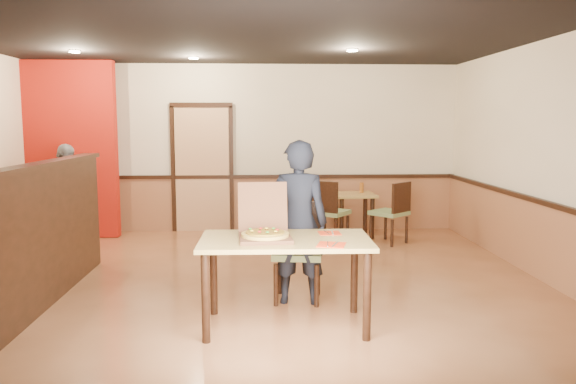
# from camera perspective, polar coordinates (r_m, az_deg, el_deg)

# --- Properties ---
(floor) EXTENTS (7.00, 7.00, 0.00)m
(floor) POSITION_cam_1_polar(r_m,az_deg,el_deg) (6.30, -4.44, -9.92)
(floor) COLOR #B77247
(floor) RESTS_ON ground
(ceiling) EXTENTS (7.00, 7.00, 0.00)m
(ceiling) POSITION_cam_1_polar(r_m,az_deg,el_deg) (6.09, -4.71, 16.13)
(ceiling) COLOR black
(ceiling) RESTS_ON wall_back
(wall_back) EXTENTS (7.00, 0.00, 7.00)m
(wall_back) POSITION_cam_1_polar(r_m,az_deg,el_deg) (9.53, -3.89, 4.46)
(wall_back) COLOR beige
(wall_back) RESTS_ON floor
(wall_right) EXTENTS (0.00, 7.00, 7.00)m
(wall_right) POSITION_cam_1_polar(r_m,az_deg,el_deg) (6.88, 26.04, 2.70)
(wall_right) COLOR beige
(wall_right) RESTS_ON floor
(wainscot_back) EXTENTS (7.00, 0.04, 0.90)m
(wainscot_back) POSITION_cam_1_polar(r_m,az_deg,el_deg) (9.59, -3.85, -1.23)
(wainscot_back) COLOR #975F3C
(wainscot_back) RESTS_ON floor
(chair_rail_back) EXTENTS (7.00, 0.06, 0.06)m
(chair_rail_back) POSITION_cam_1_polar(r_m,az_deg,el_deg) (9.51, -3.87, 1.56)
(chair_rail_back) COLOR black
(chair_rail_back) RESTS_ON wall_back
(wainscot_right) EXTENTS (0.04, 7.00, 0.90)m
(wainscot_right) POSITION_cam_1_polar(r_m,az_deg,el_deg) (6.99, 25.39, -5.08)
(wainscot_right) COLOR #975F3C
(wainscot_right) RESTS_ON floor
(chair_rail_right) EXTENTS (0.06, 7.00, 0.06)m
(chair_rail_right) POSITION_cam_1_polar(r_m,az_deg,el_deg) (6.90, 25.46, -1.26)
(chair_rail_right) COLOR black
(chair_rail_right) RESTS_ON wall_right
(back_door) EXTENTS (0.90, 0.06, 2.10)m
(back_door) POSITION_cam_1_polar(r_m,az_deg,el_deg) (9.56, -8.68, 2.30)
(back_door) COLOR tan
(back_door) RESTS_ON wall_back
(booth_partition) EXTENTS (0.20, 3.10, 1.44)m
(booth_partition) POSITION_cam_1_polar(r_m,az_deg,el_deg) (6.32, -23.06, -3.56)
(booth_partition) COLOR black
(booth_partition) RESTS_ON floor
(red_accent_panel) EXTENTS (1.60, 0.20, 2.78)m
(red_accent_panel) POSITION_cam_1_polar(r_m,az_deg,el_deg) (9.54, -21.68, 3.98)
(red_accent_panel) COLOR #A5160B
(red_accent_panel) RESTS_ON floor
(spot_a) EXTENTS (0.14, 0.14, 0.02)m
(spot_a) POSITION_cam_1_polar(r_m,az_deg,el_deg) (8.26, -20.86, 13.19)
(spot_a) COLOR beige
(spot_a) RESTS_ON ceiling
(spot_b) EXTENTS (0.14, 0.14, 0.02)m
(spot_b) POSITION_cam_1_polar(r_m,az_deg,el_deg) (8.62, -9.58, 13.28)
(spot_b) COLOR beige
(spot_b) RESTS_ON ceiling
(spot_c) EXTENTS (0.14, 0.14, 0.02)m
(spot_c) POSITION_cam_1_polar(r_m,az_deg,el_deg) (7.67, 6.54, 14.10)
(spot_c) COLOR beige
(spot_c) RESTS_ON ceiling
(main_table) EXTENTS (1.53, 0.88, 0.81)m
(main_table) POSITION_cam_1_polar(r_m,az_deg,el_deg) (5.04, -0.27, -5.98)
(main_table) COLOR tan
(main_table) RESTS_ON floor
(diner_chair) EXTENTS (0.56, 0.56, 1.01)m
(diner_chair) POSITION_cam_1_polar(r_m,az_deg,el_deg) (5.89, 1.03, -5.58)
(diner_chair) COLOR olive
(diner_chair) RESTS_ON floor
(side_chair_left) EXTENTS (0.67, 0.67, 0.98)m
(side_chair_left) POSITION_cam_1_polar(r_m,az_deg,el_deg) (8.45, 4.09, -1.80)
(side_chair_left) COLOR olive
(side_chair_left) RESTS_ON floor
(side_chair_right) EXTENTS (0.66, 0.66, 0.95)m
(side_chair_right) POSITION_cam_1_polar(r_m,az_deg,el_deg) (8.63, 10.62, -1.82)
(side_chair_right) COLOR olive
(side_chair_right) RESTS_ON floor
(side_table) EXTENTS (0.68, 0.68, 0.70)m
(side_table) POSITION_cam_1_polar(r_m,az_deg,el_deg) (9.12, 6.71, -1.21)
(side_table) COLOR tan
(side_table) RESTS_ON floor
(diner) EXTENTS (0.64, 0.46, 1.67)m
(diner) POSITION_cam_1_polar(r_m,az_deg,el_deg) (5.68, 1.03, -3.11)
(diner) COLOR black
(diner) RESTS_ON floor
(passerby) EXTENTS (0.61, 0.97, 1.53)m
(passerby) POSITION_cam_1_polar(r_m,az_deg,el_deg) (8.84, -21.59, -0.38)
(passerby) COLOR gray
(passerby) RESTS_ON floor
(pizza_box) EXTENTS (0.49, 0.57, 0.48)m
(pizza_box) POSITION_cam_1_polar(r_m,az_deg,el_deg) (5.00, -2.38, -4.07)
(pizza_box) COLOR brown
(pizza_box) RESTS_ON main_table
(pizza) EXTENTS (0.44, 0.44, 0.03)m
(pizza) POSITION_cam_1_polar(r_m,az_deg,el_deg) (4.96, -2.33, -4.34)
(pizza) COLOR gold
(pizza) RESTS_ON pizza_box
(napkin_near) EXTENTS (0.28, 0.28, 0.01)m
(napkin_near) POSITION_cam_1_polar(r_m,az_deg,el_deg) (4.77, 4.42, -5.35)
(napkin_near) COLOR red
(napkin_near) RESTS_ON main_table
(napkin_far) EXTENTS (0.21, 0.21, 0.01)m
(napkin_far) POSITION_cam_1_polar(r_m,az_deg,el_deg) (5.26, 4.24, -4.17)
(napkin_far) COLOR red
(napkin_far) RESTS_ON main_table
(condiment) EXTENTS (0.07, 0.07, 0.16)m
(condiment) POSITION_cam_1_polar(r_m,az_deg,el_deg) (9.22, 7.49, 0.44)
(condiment) COLOR #9C551C
(condiment) RESTS_ON side_table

